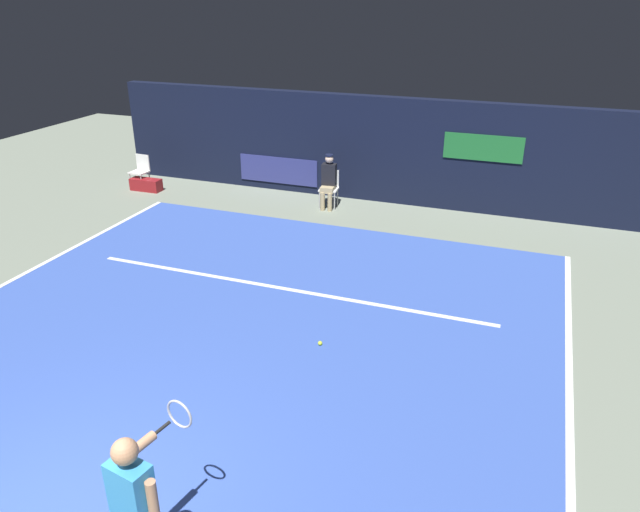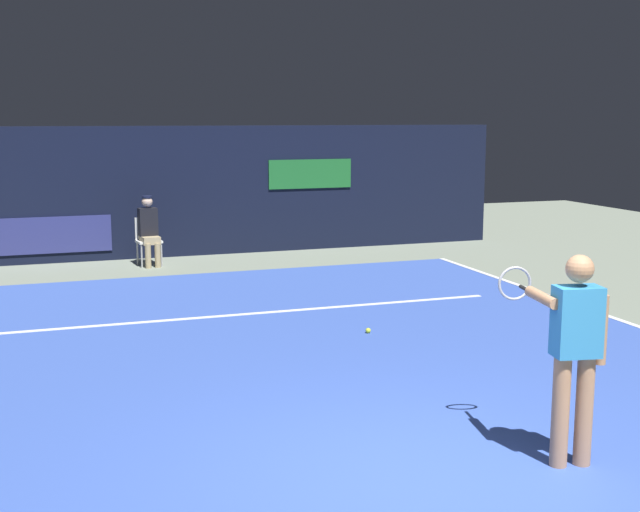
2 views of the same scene
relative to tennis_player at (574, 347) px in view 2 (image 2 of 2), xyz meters
name	(u,v)px [view 2 (image 2 of 2)]	position (x,y,z in m)	size (l,w,h in m)	color
ground_plane	(278,348)	(-1.26, 4.07, -0.99)	(28.34, 28.34, 0.00)	gray
court_surface	(278,347)	(-1.26, 4.07, -0.98)	(9.77, 10.11, 0.01)	#3856B2
line_sideline_left	(608,316)	(3.57, 4.07, -0.97)	(0.10, 10.11, 0.01)	white
line_service	(243,314)	(-1.26, 5.84, -0.97)	(7.62, 0.10, 0.01)	white
back_wall	(177,192)	(-1.27, 11.29, 0.31)	(13.85, 0.33, 2.60)	black
tennis_player	(574,347)	(0.00, 0.00, 0.00)	(0.51, 1.00, 1.73)	tan
line_judge_on_chair	(149,230)	(-1.97, 10.28, -0.30)	(0.48, 0.56, 1.32)	white
tennis_ball	(368,331)	(0.03, 4.32, -0.94)	(0.07, 0.07, 0.07)	#CCE033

